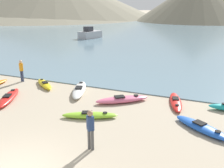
{
  "coord_description": "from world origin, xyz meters",
  "views": [
    {
      "loc": [
        5.88,
        -5.26,
        5.41
      ],
      "look_at": [
        -0.34,
        9.29,
        0.5
      ],
      "focal_mm": 42.0,
      "sensor_mm": 36.0,
      "label": 1
    }
  ],
  "objects": [
    {
      "name": "kayak_on_sand_4",
      "position": [
        -5.01,
        8.55,
        0.14
      ],
      "size": [
        2.5,
        2.16,
        0.33
      ],
      "color": "yellow",
      "rests_on": "ground_plane"
    },
    {
      "name": "kayak_on_sand_5",
      "position": [
        0.93,
        7.79,
        0.17
      ],
      "size": [
        2.88,
        2.52,
        0.38
      ],
      "color": "#E5668C",
      "rests_on": "ground_plane"
    },
    {
      "name": "kayak_on_sand_7",
      "position": [
        -2.17,
        8.33,
        0.18
      ],
      "size": [
        2.02,
        3.44,
        0.41
      ],
      "color": "white",
      "rests_on": "ground_plane"
    },
    {
      "name": "kayak_on_sand_3",
      "position": [
        0.23,
        5.19,
        0.13
      ],
      "size": [
        2.76,
        1.64,
        0.31
      ],
      "color": "#8CCC2D",
      "rests_on": "ground_plane"
    },
    {
      "name": "far_hill_midright",
      "position": [
        -2.65,
        82.94,
        6.41
      ],
      "size": [
        38.71,
        38.71,
        12.83
      ],
      "primitive_type": "cone",
      "color": "gray",
      "rests_on": "ground_plane"
    },
    {
      "name": "person_near_foreground",
      "position": [
        1.63,
        2.62,
        0.93
      ],
      "size": [
        0.33,
        0.29,
        1.62
      ],
      "color": "#4C4C4C",
      "rests_on": "ground_plane"
    },
    {
      "name": "moored_boat_0",
      "position": [
        -13.86,
        32.01,
        0.7
      ],
      "size": [
        2.72,
        4.16,
        1.83
      ],
      "color": "#B2B2B7",
      "rests_on": "bay_water"
    },
    {
      "name": "kayak_on_sand_1",
      "position": [
        5.42,
        5.94,
        0.15
      ],
      "size": [
        2.82,
        2.24,
        0.34
      ],
      "color": "blue",
      "rests_on": "ground_plane"
    },
    {
      "name": "kayak_on_sand_0",
      "position": [
        -5.25,
        5.49,
        0.16
      ],
      "size": [
        2.06,
        3.22,
        0.37
      ],
      "color": "red",
      "rests_on": "ground_plane"
    },
    {
      "name": "kayak_on_sand_8",
      "position": [
        3.78,
        8.74,
        0.13
      ],
      "size": [
        1.36,
        3.07,
        0.3
      ],
      "color": "red",
      "rests_on": "ground_plane"
    },
    {
      "name": "far_hill_left",
      "position": [
        -56.81,
        78.75,
        3.47
      ],
      "size": [
        75.16,
        75.16,
        6.94
      ],
      "primitive_type": "cone",
      "color": "gray",
      "rests_on": "ground_plane"
    },
    {
      "name": "bay_water",
      "position": [
        0.0,
        44.56,
        0.03
      ],
      "size": [
        160.0,
        70.0,
        0.06
      ],
      "primitive_type": "cube",
      "color": "slate",
      "rests_on": "ground_plane"
    },
    {
      "name": "person_near_waterline",
      "position": [
        -7.13,
        8.8,
        0.9
      ],
      "size": [
        0.32,
        0.23,
        1.57
      ],
      "color": "#384260",
      "rests_on": "ground_plane"
    }
  ]
}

